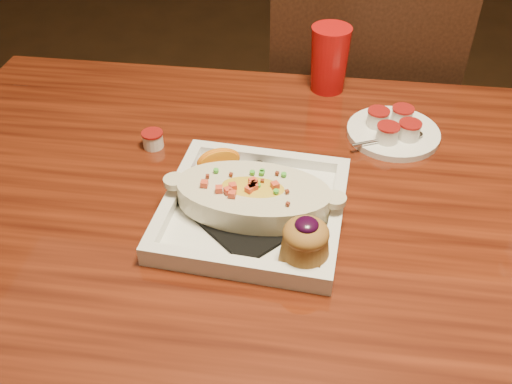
# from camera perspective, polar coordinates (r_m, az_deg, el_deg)

# --- Properties ---
(table) EXTENTS (1.50, 0.90, 0.75)m
(table) POSITION_cam_1_polar(r_m,az_deg,el_deg) (0.89, 10.41, -8.51)
(table) COLOR maroon
(table) RESTS_ON floor
(chair_far) EXTENTS (0.42, 0.42, 0.93)m
(chair_far) POSITION_cam_1_polar(r_m,az_deg,el_deg) (1.47, 9.64, 6.15)
(chair_far) COLOR black
(chair_far) RESTS_ON floor
(plate) EXTENTS (0.27, 0.27, 0.08)m
(plate) POSITION_cam_1_polar(r_m,az_deg,el_deg) (0.81, 0.14, -1.31)
(plate) COLOR white
(plate) RESTS_ON table
(saucer) EXTENTS (0.16, 0.16, 0.11)m
(saucer) POSITION_cam_1_polar(r_m,az_deg,el_deg) (1.02, 13.53, 6.05)
(saucer) COLOR white
(saucer) RESTS_ON table
(creamer_loose) EXTENTS (0.04, 0.04, 0.03)m
(creamer_loose) POSITION_cam_1_polar(r_m,az_deg,el_deg) (0.98, -10.28, 5.20)
(creamer_loose) COLOR silver
(creamer_loose) RESTS_ON table
(red_tumbler) EXTENTS (0.08, 0.08, 0.13)m
(red_tumbler) POSITION_cam_1_polar(r_m,az_deg,el_deg) (1.12, 7.34, 13.04)
(red_tumbler) COLOR red
(red_tumbler) RESTS_ON table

